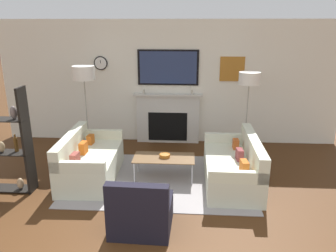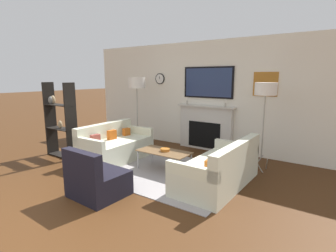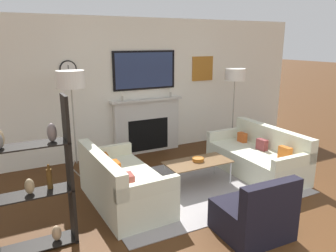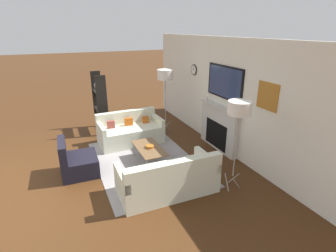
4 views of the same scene
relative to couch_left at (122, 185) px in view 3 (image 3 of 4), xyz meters
name	(u,v)px [view 3 (image 3 of 4)]	position (x,y,z in m)	size (l,w,h in m)	color
fireplace_wall	(144,92)	(1.25, 2.04, 0.95)	(7.53, 0.28, 2.70)	white
area_rug	(196,186)	(1.25, 0.00, -0.29)	(3.11, 2.13, 0.01)	gray
couch_left	(122,185)	(0.00, 0.00, 0.00)	(0.90, 1.66, 0.80)	beige
couch_right	(258,158)	(2.50, 0.00, -0.02)	(0.88, 1.80, 0.79)	beige
armchair	(254,216)	(1.12, -1.46, -0.04)	(0.80, 0.75, 0.78)	black
coffee_table	(198,163)	(1.30, 0.06, 0.07)	(1.06, 0.52, 0.39)	brown
decorative_bowl	(198,159)	(1.31, 0.08, 0.13)	(0.19, 0.19, 0.06)	#B26523
floor_lamp_left	(71,81)	(-0.37, 1.18, 1.36)	(0.44, 0.44, 1.82)	#9E998E
floor_lamp_right	(235,76)	(2.86, 1.18, 1.28)	(0.41, 0.41, 1.73)	#9E998E
shelf_unit	(31,179)	(-1.19, -0.53, 0.54)	(0.85, 0.28, 1.71)	black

